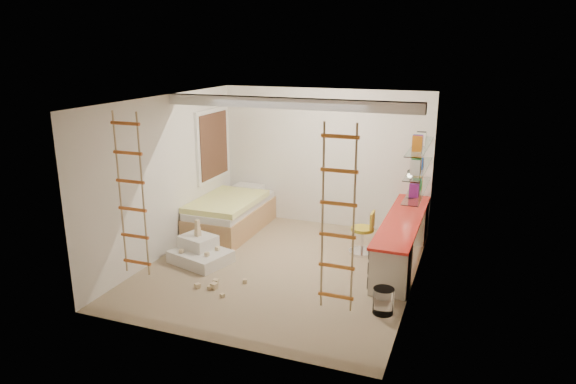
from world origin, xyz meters
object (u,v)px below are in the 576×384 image
at_px(desk, 402,239).
at_px(swivel_chair, 363,238).
at_px(play_platform, 200,252).
at_px(bed, 231,214).

distance_m(desk, swivel_chair, 0.68).
bearing_deg(desk, play_platform, -160.26).
relative_size(bed, play_platform, 1.94).
relative_size(desk, play_platform, 2.72).
bearing_deg(swivel_chair, play_platform, -152.50).
relative_size(swivel_chair, play_platform, 0.71).
distance_m(swivel_chair, play_platform, 2.69).
xyz_separation_m(swivel_chair, play_platform, (-2.38, -1.24, -0.12)).
distance_m(desk, play_platform, 3.23).
bearing_deg(bed, swivel_chair, -4.73).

